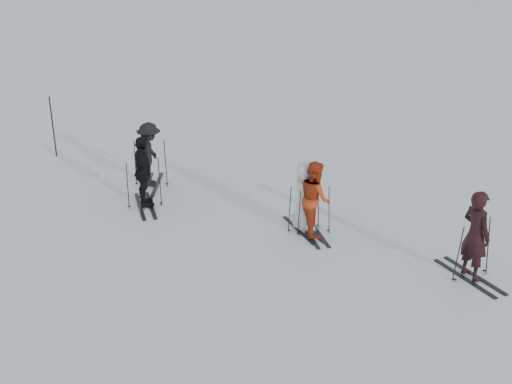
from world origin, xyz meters
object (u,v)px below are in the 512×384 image
at_px(skier_grey, 304,197).
at_px(piste_marker, 53,127).
at_px(skier_near_dark, 475,236).
at_px(skier_uphill_far, 150,155).
at_px(skier_uphill_left, 143,173).
at_px(skier_red, 315,199).

height_order(skier_grey, piste_marker, piste_marker).
relative_size(skier_near_dark, skier_uphill_far, 1.07).
bearing_deg(skier_uphill_far, skier_near_dark, -123.79).
bearing_deg(skier_uphill_left, skier_uphill_far, -14.18).
xyz_separation_m(skier_near_dark, piste_marker, (-7.52, 10.18, 0.01)).
xyz_separation_m(skier_red, skier_uphill_left, (-3.39, 2.76, 0.04)).
xyz_separation_m(skier_near_dark, skier_red, (-2.19, 2.81, -0.06)).
bearing_deg(piste_marker, skier_red, -54.14).
xyz_separation_m(skier_near_dark, skier_uphill_far, (-5.18, 6.93, -0.06)).
bearing_deg(skier_red, skier_near_dark, -136.53).
bearing_deg(skier_grey, skier_red, -156.42).
bearing_deg(skier_uphill_far, skier_grey, -124.08).
height_order(skier_red, skier_grey, skier_red).
distance_m(skier_near_dark, piste_marker, 12.66).
bearing_deg(skier_red, skier_uphill_left, 56.40).
height_order(skier_near_dark, skier_red, skier_near_dark).
distance_m(skier_grey, skier_uphill_far, 4.79).
bearing_deg(skier_near_dark, skier_uphill_far, 28.88).
xyz_separation_m(skier_red, piste_marker, (-5.33, 7.37, 0.07)).
xyz_separation_m(skier_red, skier_uphill_far, (-2.99, 4.12, -0.00)).
xyz_separation_m(skier_uphill_far, piste_marker, (-2.34, 3.25, 0.07)).
distance_m(skier_grey, skier_uphill_left, 4.10).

